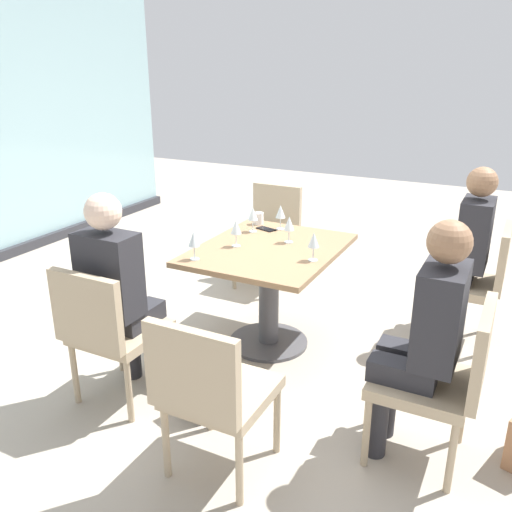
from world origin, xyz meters
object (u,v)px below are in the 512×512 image
person_front_left (425,332)px  dining_table_main (269,274)px  handbag_0 (212,388)px  chair_side_end (211,389)px  chair_front_right (476,277)px  chair_far_right (270,229)px  wine_glass_1 (253,214)px  coffee_cup (259,218)px  person_far_left (118,287)px  cell_phone_on_table (266,229)px  wine_glass_2 (281,212)px  wine_glass_4 (289,224)px  wine_glass_0 (314,241)px  wine_glass_3 (194,240)px  chair_front_left (443,374)px  person_front_right (463,247)px  chair_far_left (108,327)px  wine_glass_5 (236,228)px

person_front_left → dining_table_main: bearing=58.8°
handbag_0 → chair_side_end: bearing=-128.2°
chair_front_right → chair_far_right: size_ratio=1.00×
chair_side_end → wine_glass_1: 1.71m
dining_table_main → coffee_cup: (0.45, 0.31, 0.24)m
chair_far_right → person_far_left: (-2.00, 0.00, 0.20)m
person_far_left → cell_phone_on_table: person_far_left is taller
wine_glass_2 → wine_glass_4: bearing=-144.5°
wine_glass_0 → handbag_0: (-0.74, 0.31, -0.72)m
person_front_left → handbag_0: 1.25m
wine_glass_2 → handbag_0: wine_glass_2 is taller
chair_side_end → wine_glass_3: size_ratio=4.70×
cell_phone_on_table → chair_front_right: bearing=-59.0°
chair_side_end → person_far_left: 0.93m
wine_glass_0 → cell_phone_on_table: 0.73m
wine_glass_0 → chair_front_left: bearing=-123.0°
person_far_left → cell_phone_on_table: 1.33m
person_front_right → wine_glass_0: size_ratio=6.81×
wine_glass_3 → cell_phone_on_table: (0.78, -0.12, -0.13)m
coffee_cup → person_front_right: bearing=-80.5°
wine_glass_0 → coffee_cup: 0.88m
coffee_cup → chair_front_left: bearing=-126.2°
chair_far_left → dining_table_main: bearing=-25.4°
chair_front_left → chair_front_right: bearing=0.0°
chair_front_left → chair_far_right: bearing=45.2°
chair_side_end → cell_phone_on_table: 1.76m
wine_glass_3 → coffee_cup: (0.88, -0.01, -0.09)m
chair_far_right → wine_glass_5: size_ratio=4.70×
dining_table_main → cell_phone_on_table: size_ratio=7.68×
handbag_0 → chair_front_left: bearing=-63.2°
dining_table_main → chair_front_right: (0.70, -1.27, -0.04)m
chair_front_left → cell_phone_on_table: (1.05, 1.46, 0.24)m
dining_table_main → wine_glass_0: (-0.11, -0.36, 0.33)m
person_front_right → coffee_cup: 1.49m
person_front_right → wine_glass_4: 1.22m
cell_phone_on_table → wine_glass_4: bearing=-108.6°
chair_far_left → wine_glass_5: bearing=-16.8°
dining_table_main → chair_far_left: (-1.05, 0.50, -0.04)m
dining_table_main → coffee_cup: coffee_cup is taller
dining_table_main → wine_glass_2: bearing=14.4°
chair_far_right → cell_phone_on_table: 0.80m
chair_far_right → wine_glass_3: (-1.48, -0.18, 0.37)m
dining_table_main → wine_glass_1: bearing=44.7°
chair_far_left → chair_front_left: size_ratio=1.00×
chair_far_left → person_far_left: person_far_left is taller
cell_phone_on_table → handbag_0: 1.36m
chair_front_left → chair_far_right: size_ratio=1.00×
chair_side_end → wine_glass_3: (0.88, 0.65, 0.37)m
person_front_left → cell_phone_on_table: 1.71m
chair_front_left → chair_far_right: same height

